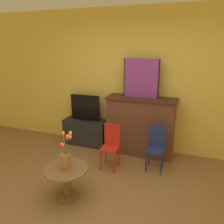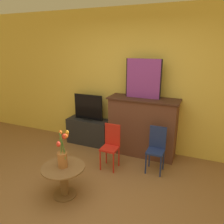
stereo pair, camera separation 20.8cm
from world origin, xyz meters
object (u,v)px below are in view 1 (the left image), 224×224
Objects in this scene: chair_blue at (156,145)px; vase_tulips at (66,156)px; painting at (141,78)px; chair_red at (111,144)px; tv_monitor at (85,108)px.

chair_blue is 1.55m from vase_tulips.
painting reaches higher than chair_red.
chair_blue is (0.40, -0.49, -1.02)m from painting.
painting is 1.33× the size of vase_tulips.
vase_tulips is at bearing -72.33° from tv_monitor.
vase_tulips is (0.53, -1.65, -0.16)m from tv_monitor.
tv_monitor is 1.21× the size of vase_tulips.
chair_red is (0.82, -0.70, -0.36)m from tv_monitor.
vase_tulips is (-0.62, -1.64, -0.83)m from painting.
painting reaches higher than vase_tulips.
tv_monitor is at bearing 139.39° from chair_red.
tv_monitor is 0.83× the size of chair_red.
chair_blue is (0.73, 0.19, 0.00)m from chair_red.
tv_monitor reaches higher than chair_red.
tv_monitor is 1.74m from vase_tulips.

